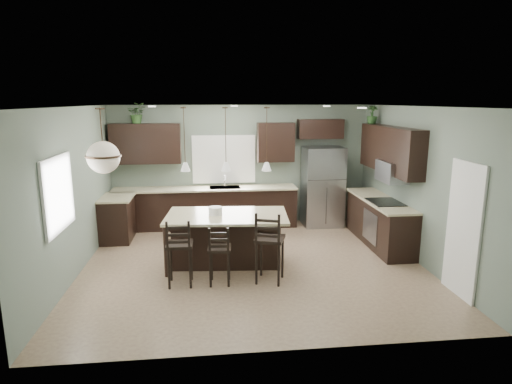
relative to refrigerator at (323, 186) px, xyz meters
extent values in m
plane|color=#9E8466|center=(-1.89, -2.34, -0.93)|extent=(6.00, 6.00, 0.00)
cube|color=white|center=(1.09, -3.89, 0.09)|extent=(0.04, 0.82, 2.04)
cube|color=white|center=(-2.29, 0.39, 0.62)|extent=(1.35, 0.02, 1.00)
cube|color=white|center=(-4.87, -3.14, 0.62)|extent=(0.02, 1.10, 1.00)
cube|color=black|center=(-4.59, -0.64, -0.48)|extent=(0.60, 0.90, 0.90)
cube|color=beige|center=(-4.57, -0.64, -0.01)|extent=(0.66, 0.96, 0.04)
cube|color=black|center=(-2.74, 0.11, -0.48)|extent=(4.20, 0.60, 0.90)
cube|color=beige|center=(-2.74, 0.09, -0.01)|extent=(4.20, 0.66, 0.04)
cube|color=gray|center=(-2.29, 0.09, 0.01)|extent=(0.70, 0.45, 0.01)
cylinder|color=silver|center=(-2.29, 0.06, 0.16)|extent=(0.02, 0.02, 0.28)
cube|color=black|center=(-4.04, 0.24, 1.02)|extent=(1.55, 0.34, 0.90)
cube|color=black|center=(-1.09, 0.24, 1.02)|extent=(0.85, 0.34, 0.90)
cube|color=black|center=(-0.04, 0.24, 1.32)|extent=(1.05, 0.34, 0.45)
cube|color=black|center=(0.81, -1.47, -0.48)|extent=(0.60, 2.35, 0.90)
cube|color=beige|center=(0.79, -1.47, -0.01)|extent=(0.66, 2.35, 0.04)
cube|color=black|center=(0.79, -1.74, 0.02)|extent=(0.58, 0.75, 0.02)
cube|color=gray|center=(0.51, -1.74, -0.48)|extent=(0.01, 0.72, 0.60)
cube|color=black|center=(0.94, -1.47, 1.02)|extent=(0.34, 2.35, 0.90)
cube|color=gray|center=(0.89, -1.74, 0.62)|extent=(0.40, 0.75, 0.40)
cube|color=#94959C|center=(0.00, 0.00, 0.00)|extent=(0.90, 0.74, 1.85)
cube|color=black|center=(-2.34, -2.27, -0.46)|extent=(2.21, 1.38, 0.92)
cylinder|color=white|center=(-2.54, -2.26, 0.07)|extent=(0.24, 0.24, 0.14)
cube|color=black|center=(-3.13, -3.08, -0.37)|extent=(0.42, 0.42, 1.11)
cube|color=black|center=(-2.50, -3.11, -0.43)|extent=(0.39, 0.39, 0.98)
cube|color=black|center=(-1.69, -3.10, -0.33)|extent=(0.56, 0.56, 1.19)
imported|color=#2D5224|center=(-4.19, 0.21, 1.70)|extent=(0.42, 0.37, 0.45)
imported|color=#25471F|center=(0.91, -0.50, 1.67)|extent=(0.26, 0.26, 0.40)
plane|color=slate|center=(-1.89, 0.41, 0.48)|extent=(6.00, 0.00, 6.00)
plane|color=slate|center=(-1.89, -5.09, 0.48)|extent=(6.00, 0.00, 6.00)
plane|color=slate|center=(-4.89, -2.34, 0.48)|extent=(0.00, 5.50, 5.50)
plane|color=slate|center=(1.11, -2.34, 0.48)|extent=(0.00, 5.50, 5.50)
plane|color=white|center=(-1.89, -2.34, 1.87)|extent=(6.00, 6.00, 0.00)
camera|label=1|loc=(-2.63, -9.58, 1.98)|focal=30.00mm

